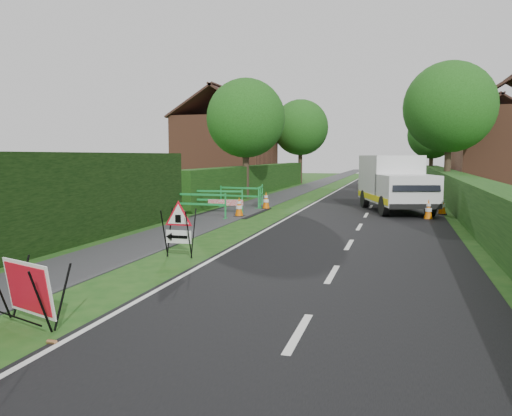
# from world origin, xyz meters

# --- Properties ---
(ground) EXTENTS (120.00, 120.00, 0.00)m
(ground) POSITION_xyz_m (0.00, 0.00, 0.00)
(ground) COLOR #1A4915
(ground) RESTS_ON ground
(road_surface) EXTENTS (6.00, 90.00, 0.02)m
(road_surface) POSITION_xyz_m (2.50, 35.00, 0.00)
(road_surface) COLOR black
(road_surface) RESTS_ON ground
(footpath) EXTENTS (2.00, 90.00, 0.02)m
(footpath) POSITION_xyz_m (-3.00, 35.00, 0.01)
(footpath) COLOR #2D2D30
(footpath) RESTS_ON ground
(hedge_west_far) EXTENTS (1.00, 24.00, 1.80)m
(hedge_west_far) POSITION_xyz_m (-5.00, 22.00, 0.00)
(hedge_west_far) COLOR #14380F
(hedge_west_far) RESTS_ON ground
(hedge_east) EXTENTS (1.20, 50.00, 1.50)m
(hedge_east) POSITION_xyz_m (6.50, 16.00, 0.00)
(hedge_east) COLOR #14380F
(hedge_east) RESTS_ON ground
(house_west) EXTENTS (7.50, 7.40, 7.88)m
(house_west) POSITION_xyz_m (-10.00, 30.00, 2.90)
(house_west) COLOR brown
(house_west) RESTS_ON ground
(house_east_b) EXTENTS (7.50, 7.40, 7.88)m
(house_east_b) POSITION_xyz_m (12.00, 42.00, 2.90)
(house_east_b) COLOR brown
(house_east_b) RESTS_ON ground
(tree_nw) EXTENTS (4.40, 4.40, 6.70)m
(tree_nw) POSITION_xyz_m (-4.60, 18.00, 4.48)
(tree_nw) COLOR #2D2116
(tree_nw) RESTS_ON ground
(tree_ne) EXTENTS (5.20, 5.20, 7.79)m
(tree_ne) POSITION_xyz_m (6.40, 22.00, 5.17)
(tree_ne) COLOR #2D2116
(tree_ne) RESTS_ON ground
(tree_fw) EXTENTS (4.80, 4.80, 7.24)m
(tree_fw) POSITION_xyz_m (-4.60, 34.00, 4.83)
(tree_fw) COLOR #2D2116
(tree_fw) RESTS_ON ground
(tree_fe) EXTENTS (4.20, 4.20, 6.33)m
(tree_fe) POSITION_xyz_m (6.40, 38.00, 4.22)
(tree_fe) COLOR #2D2116
(tree_fe) RESTS_ON ground
(red_rect_sign) EXTENTS (1.22, 0.96, 0.92)m
(red_rect_sign) POSITION_xyz_m (-1.23, -3.23, 0.53)
(red_rect_sign) COLOR black
(red_rect_sign) RESTS_ON ground
(triangle_sign) EXTENTS (0.78, 0.78, 1.14)m
(triangle_sign) POSITION_xyz_m (-1.23, 1.67, 0.79)
(triangle_sign) COLOR black
(triangle_sign) RESTS_ON ground
(works_van) EXTENTS (3.49, 5.66, 2.42)m
(works_van) POSITION_xyz_m (3.55, 13.43, 1.28)
(works_van) COLOR silver
(works_van) RESTS_ON ground
(traffic_cone_0) EXTENTS (0.38, 0.38, 0.79)m
(traffic_cone_0) POSITION_xyz_m (4.84, 10.83, 0.39)
(traffic_cone_0) COLOR black
(traffic_cone_0) RESTS_ON ground
(traffic_cone_1) EXTENTS (0.38, 0.38, 0.79)m
(traffic_cone_1) POSITION_xyz_m (5.47, 12.73, 0.39)
(traffic_cone_1) COLOR black
(traffic_cone_1) RESTS_ON ground
(traffic_cone_2) EXTENTS (0.38, 0.38, 0.79)m
(traffic_cone_2) POSITION_xyz_m (4.99, 15.02, 0.39)
(traffic_cone_2) COLOR black
(traffic_cone_2) RESTS_ON ground
(traffic_cone_3) EXTENTS (0.38, 0.38, 0.79)m
(traffic_cone_3) POSITION_xyz_m (-2.33, 9.76, 0.39)
(traffic_cone_3) COLOR black
(traffic_cone_3) RESTS_ON ground
(traffic_cone_4) EXTENTS (0.38, 0.38, 0.79)m
(traffic_cone_4) POSITION_xyz_m (-2.03, 12.77, 0.39)
(traffic_cone_4) COLOR black
(traffic_cone_4) RESTS_ON ground
(ped_barrier_0) EXTENTS (2.07, 0.39, 1.00)m
(ped_barrier_0) POSITION_xyz_m (-3.57, 8.83, 0.63)
(ped_barrier_0) COLOR #1A933E
(ped_barrier_0) RESTS_ON ground
(ped_barrier_1) EXTENTS (2.08, 0.55, 1.00)m
(ped_barrier_1) POSITION_xyz_m (-3.54, 10.76, 0.63)
(ped_barrier_1) COLOR #1A933E
(ped_barrier_1) RESTS_ON ground
(ped_barrier_2) EXTENTS (2.09, 0.58, 1.00)m
(ped_barrier_2) POSITION_xyz_m (-3.32, 12.99, 0.63)
(ped_barrier_2) COLOR #1A933E
(ped_barrier_2) RESTS_ON ground
(ped_barrier_3) EXTENTS (0.72, 2.09, 1.00)m
(ped_barrier_3) POSITION_xyz_m (-2.56, 13.75, 0.63)
(ped_barrier_3) COLOR #1A933E
(ped_barrier_3) RESTS_ON ground
(redwhite_plank) EXTENTS (1.49, 0.25, 0.25)m
(redwhite_plank) POSITION_xyz_m (-3.24, 10.73, 0.00)
(redwhite_plank) COLOR red
(redwhite_plank) RESTS_ON ground
(litter_can) EXTENTS (0.12, 0.07, 0.07)m
(litter_can) POSITION_xyz_m (-0.46, -3.74, 0.00)
(litter_can) COLOR #BF7F4C
(litter_can) RESTS_ON ground
(hatchback_car) EXTENTS (1.93, 3.45, 1.11)m
(hatchback_car) POSITION_xyz_m (1.77, 26.11, 0.55)
(hatchback_car) COLOR white
(hatchback_car) RESTS_ON ground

